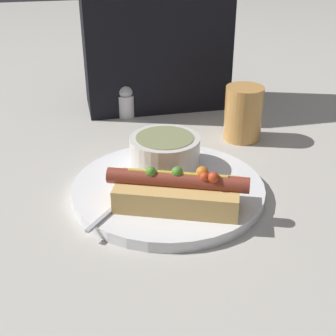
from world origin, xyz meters
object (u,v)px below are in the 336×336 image
(hot_dog, at_px, (178,191))
(seated_diner, at_px, (155,12))
(soup_bowl, at_px, (165,151))
(drinking_glass, at_px, (243,113))
(salt_shaker, at_px, (126,101))
(spoon, at_px, (135,189))

(hot_dog, bearing_deg, seated_diner, 103.79)
(soup_bowl, height_order, drinking_glass, drinking_glass)
(drinking_glass, xyz_separation_m, salt_shaker, (-0.20, 0.16, -0.02))
(salt_shaker, distance_m, seated_diner, 0.19)
(soup_bowl, height_order, spoon, soup_bowl)
(hot_dog, relative_size, drinking_glass, 1.87)
(soup_bowl, distance_m, spoon, 0.09)
(soup_bowl, relative_size, seated_diner, 0.24)
(hot_dog, xyz_separation_m, soup_bowl, (0.01, 0.12, 0.01))
(hot_dog, relative_size, spoon, 1.44)
(spoon, relative_size, salt_shaker, 1.85)
(hot_dog, height_order, drinking_glass, drinking_glass)
(salt_shaker, bearing_deg, soup_bowl, -84.78)
(soup_bowl, bearing_deg, spoon, -132.87)
(spoon, bearing_deg, hot_dog, -93.85)
(hot_dog, relative_size, soup_bowl, 1.70)
(soup_bowl, relative_size, spoon, 0.85)
(drinking_glass, bearing_deg, seated_diner, 119.19)
(drinking_glass, xyz_separation_m, seated_diner, (-0.12, 0.22, 0.15))
(soup_bowl, bearing_deg, salt_shaker, 95.22)
(spoon, height_order, drinking_glass, drinking_glass)
(seated_diner, bearing_deg, hot_dog, -97.39)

